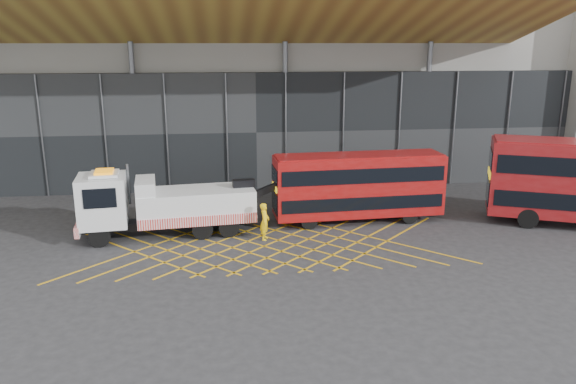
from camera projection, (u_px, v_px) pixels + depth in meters
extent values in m
plane|color=#28282B|center=(232.00, 248.00, 28.18)|extent=(120.00, 120.00, 0.00)
cube|color=gold|center=(135.00, 252.00, 27.63)|extent=(7.16, 7.16, 0.01)
cube|color=gold|center=(135.00, 252.00, 27.63)|extent=(7.16, 7.16, 0.01)
cube|color=gold|center=(168.00, 250.00, 27.81)|extent=(7.16, 7.16, 0.01)
cube|color=gold|center=(168.00, 250.00, 27.81)|extent=(7.16, 7.16, 0.01)
cube|color=gold|center=(200.00, 249.00, 28.00)|extent=(7.16, 7.16, 0.01)
cube|color=gold|center=(200.00, 249.00, 28.00)|extent=(7.16, 7.16, 0.01)
cube|color=gold|center=(232.00, 248.00, 28.18)|extent=(7.16, 7.16, 0.01)
cube|color=gold|center=(232.00, 248.00, 28.18)|extent=(7.16, 7.16, 0.01)
cube|color=gold|center=(264.00, 246.00, 28.36)|extent=(7.16, 7.16, 0.01)
cube|color=gold|center=(264.00, 246.00, 28.36)|extent=(7.16, 7.16, 0.01)
cube|color=gold|center=(295.00, 245.00, 28.54)|extent=(7.16, 7.16, 0.01)
cube|color=gold|center=(295.00, 245.00, 28.54)|extent=(7.16, 7.16, 0.01)
cube|color=gold|center=(326.00, 244.00, 28.73)|extent=(7.16, 7.16, 0.01)
cube|color=gold|center=(326.00, 244.00, 28.73)|extent=(7.16, 7.16, 0.01)
cube|color=gold|center=(357.00, 242.00, 28.91)|extent=(7.16, 7.16, 0.01)
cube|color=gold|center=(357.00, 242.00, 28.91)|extent=(7.16, 7.16, 0.01)
cube|color=gold|center=(387.00, 241.00, 29.09)|extent=(7.16, 7.16, 0.01)
cube|color=gold|center=(387.00, 241.00, 29.09)|extent=(7.16, 7.16, 0.01)
cube|color=gray|center=(249.00, 54.00, 44.27)|extent=(55.00, 14.00, 18.00)
cube|color=black|center=(256.00, 132.00, 38.58)|extent=(55.00, 0.80, 8.00)
cube|color=olive|center=(224.00, 15.00, 32.84)|extent=(40.00, 11.93, 4.07)
cylinder|color=#595B60|center=(136.00, 119.00, 37.21)|extent=(0.36, 0.36, 10.00)
cylinder|color=#595B60|center=(285.00, 117.00, 38.35)|extent=(0.36, 0.36, 10.00)
cylinder|color=#595B60|center=(426.00, 115.00, 39.49)|extent=(0.36, 0.36, 10.00)
cube|color=black|center=(171.00, 222.00, 29.89)|extent=(9.45, 2.00, 0.35)
cube|color=white|center=(103.00, 200.00, 28.79)|extent=(2.63, 2.72, 2.57)
cube|color=black|center=(77.00, 193.00, 28.41)|extent=(0.28, 2.17, 1.09)
cube|color=red|center=(80.00, 226.00, 28.86)|extent=(0.52, 2.58, 0.54)
cube|color=orange|center=(104.00, 171.00, 28.44)|extent=(1.01, 1.28, 0.12)
cube|color=white|center=(196.00, 204.00, 29.95)|extent=(6.37, 3.12, 1.58)
cube|color=red|center=(199.00, 222.00, 28.91)|extent=(6.10, 0.72, 0.54)
cube|color=white|center=(145.00, 186.00, 29.09)|extent=(1.24, 2.47, 0.69)
cube|color=black|center=(244.00, 184.00, 30.26)|extent=(1.23, 0.62, 0.49)
cube|color=black|center=(262.00, 192.00, 30.60)|extent=(2.19, 0.58, 1.07)
cylinder|color=black|center=(99.00, 236.00, 28.18)|extent=(1.12, 0.46, 1.09)
cylinder|color=black|center=(103.00, 224.00, 30.14)|extent=(1.12, 0.46, 1.09)
cylinder|color=black|center=(229.00, 227.00, 29.60)|extent=(1.12, 0.46, 1.09)
cylinder|color=black|center=(224.00, 215.00, 31.55)|extent=(1.12, 0.46, 1.09)
cylinder|color=#595B60|center=(129.00, 184.00, 29.86)|extent=(0.14, 0.14, 2.18)
cube|color=maroon|center=(358.00, 185.00, 31.80)|extent=(9.67, 2.70, 3.38)
cube|color=black|center=(358.00, 198.00, 32.00)|extent=(9.29, 2.74, 0.74)
cube|color=black|center=(359.00, 172.00, 31.60)|extent=(9.29, 2.74, 0.83)
cube|color=black|center=(275.00, 202.00, 31.21)|extent=(0.16, 1.95, 1.13)
cube|color=black|center=(275.00, 175.00, 30.81)|extent=(0.16, 1.95, 0.83)
cube|color=yellow|center=(274.00, 187.00, 30.99)|extent=(0.14, 1.55, 0.30)
cube|color=maroon|center=(359.00, 155.00, 31.35)|extent=(9.47, 2.51, 0.10)
cylinder|color=black|center=(309.00, 221.00, 30.83)|extent=(0.92, 0.31, 0.91)
cylinder|color=black|center=(302.00, 211.00, 32.66)|extent=(0.92, 0.31, 0.91)
cylinder|color=black|center=(410.00, 216.00, 31.78)|extent=(0.92, 0.31, 0.91)
cylinder|color=black|center=(398.00, 206.00, 33.60)|extent=(0.92, 0.31, 0.91)
cube|color=black|center=(488.00, 190.00, 32.41)|extent=(1.00, 2.22, 1.39)
cube|color=black|center=(491.00, 158.00, 31.93)|extent=(1.00, 2.22, 1.01)
cube|color=yellow|center=(489.00, 173.00, 32.15)|extent=(0.81, 1.77, 0.37)
cylinder|color=black|center=(528.00, 218.00, 31.00)|extent=(1.15, 0.73, 1.11)
cylinder|color=black|center=(523.00, 206.00, 33.24)|extent=(1.15, 0.73, 1.11)
imported|color=yellow|center=(265.00, 221.00, 29.11)|extent=(0.64, 0.81, 1.96)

